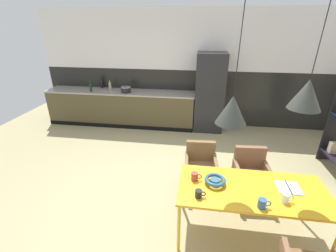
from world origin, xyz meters
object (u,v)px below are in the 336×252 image
at_px(armchair_corner_seat, 201,161).
at_px(open_book, 289,188).
at_px(bottle_spice_small, 91,87).
at_px(mug_dark_espresso, 262,203).
at_px(bottle_vinegar_dark, 101,83).
at_px(mug_white_ceramic, 199,194).
at_px(pendant_lamp_over_table_near, 232,110).
at_px(mug_short_terracotta, 195,176).
at_px(cooking_pot, 126,90).
at_px(fruit_bowl, 215,180).
at_px(mug_wide_latte, 286,198).
at_px(bottle_oil_tall, 110,86).
at_px(refrigerator_column, 210,93).
at_px(armchair_near_window, 251,168).
at_px(pendant_lamp_over_table_far, 307,94).
at_px(dining_table, 252,192).

bearing_deg(armchair_corner_seat, open_book, 137.90).
relative_size(armchair_corner_seat, bottle_spice_small, 2.58).
bearing_deg(mug_dark_espresso, bottle_vinegar_dark, 131.57).
relative_size(mug_white_ceramic, bottle_vinegar_dark, 0.36).
xyz_separation_m(armchair_corner_seat, mug_dark_espresso, (0.63, -1.16, 0.28)).
xyz_separation_m(open_book, pendant_lamp_over_table_near, (-0.75, -0.10, 0.95)).
relative_size(mug_short_terracotta, cooking_pot, 0.52).
bearing_deg(bottle_spice_small, cooking_pot, 3.84).
distance_m(fruit_bowl, mug_white_ceramic, 0.31).
bearing_deg(mug_wide_latte, bottle_oil_tall, 133.49).
height_order(refrigerator_column, mug_wide_latte, refrigerator_column).
bearing_deg(mug_dark_espresso, open_book, 43.64).
bearing_deg(armchair_near_window, open_book, 106.44).
xyz_separation_m(armchair_near_window, pendant_lamp_over_table_far, (0.19, -0.73, 1.35)).
xyz_separation_m(refrigerator_column, fruit_bowl, (0.01, -3.16, -0.17)).
bearing_deg(open_book, fruit_bowl, -177.39).
distance_m(open_book, mug_dark_espresso, 0.52).
bearing_deg(armchair_near_window, bottle_vinegar_dark, -41.71).
bearing_deg(bottle_spice_small, mug_short_terracotta, -47.65).
bearing_deg(mug_wide_latte, pendant_lamp_over_table_far, 80.05).
bearing_deg(fruit_bowl, armchair_corner_seat, 101.16).
bearing_deg(armchair_near_window, bottle_spice_small, -36.61).
distance_m(mug_wide_latte, bottle_spice_small, 4.88).
height_order(dining_table, bottle_oil_tall, bottle_oil_tall).
bearing_deg(refrigerator_column, mug_short_terracotta, -94.25).
relative_size(mug_white_ceramic, bottle_oil_tall, 0.48).
xyz_separation_m(fruit_bowl, mug_short_terracotta, (-0.24, 0.04, 0.00)).
xyz_separation_m(armchair_near_window, mug_white_ceramic, (-0.76, -1.00, 0.27)).
height_order(mug_white_ceramic, pendant_lamp_over_table_near, pendant_lamp_over_table_near).
relative_size(mug_short_terracotta, bottle_spice_small, 0.43).
bearing_deg(armchair_corner_seat, refrigerator_column, -97.47).
bearing_deg(pendant_lamp_over_table_near, mug_short_terracotta, 163.34).
relative_size(open_book, bottle_oil_tall, 1.06).
relative_size(mug_wide_latte, pendant_lamp_over_table_far, 0.12).
bearing_deg(mug_wide_latte, armchair_near_window, 99.11).
height_order(armchair_corner_seat, bottle_vinegar_dark, bottle_vinegar_dark).
height_order(mug_white_ceramic, mug_wide_latte, mug_wide_latte).
height_order(open_book, mug_wide_latte, mug_wide_latte).
height_order(mug_short_terracotta, cooking_pot, cooking_pot).
relative_size(armchair_near_window, fruit_bowl, 3.15).
height_order(refrigerator_column, fruit_bowl, refrigerator_column).
bearing_deg(bottle_spice_small, mug_dark_espresso, -44.31).
height_order(armchair_near_window, bottle_spice_small, bottle_spice_small).
height_order(mug_wide_latte, cooking_pot, cooking_pot).
xyz_separation_m(armchair_corner_seat, bottle_oil_tall, (-2.36, 2.39, 0.50)).
height_order(mug_dark_espresso, bottle_spice_small, bottle_spice_small).
distance_m(refrigerator_column, mug_short_terracotta, 3.14).
distance_m(bottle_vinegar_dark, pendant_lamp_over_table_near, 4.54).
distance_m(mug_dark_espresso, bottle_vinegar_dark, 4.95).
bearing_deg(mug_wide_latte, mug_short_terracotta, 166.07).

